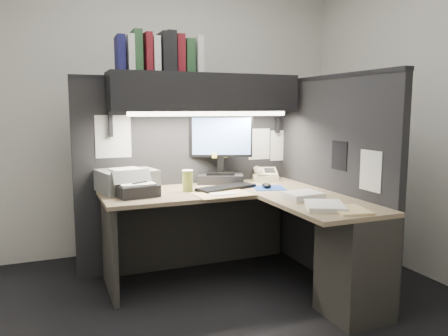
{
  "coord_description": "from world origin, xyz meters",
  "views": [
    {
      "loc": [
        -1.08,
        -2.66,
        1.37
      ],
      "look_at": [
        0.2,
        0.51,
        0.9
      ],
      "focal_mm": 35.0,
      "sensor_mm": 36.0,
      "label": 1
    }
  ],
  "objects_px": {
    "monitor": "(221,156)",
    "notebook_stack": "(137,190)",
    "overhead_shelf": "(205,93)",
    "coffee_cup": "(188,181)",
    "desk": "(280,239)",
    "telephone": "(265,175)",
    "keyboard": "(226,188)",
    "printer": "(127,180)"
  },
  "relations": [
    {
      "from": "monitor",
      "to": "notebook_stack",
      "type": "xyz_separation_m",
      "value": [
        -0.78,
        -0.3,
        -0.19
      ]
    },
    {
      "from": "overhead_shelf",
      "to": "coffee_cup",
      "type": "distance_m",
      "value": 0.75
    },
    {
      "from": "desk",
      "to": "overhead_shelf",
      "type": "distance_m",
      "value": 1.33
    },
    {
      "from": "overhead_shelf",
      "to": "telephone",
      "type": "bearing_deg",
      "value": 3.98
    },
    {
      "from": "monitor",
      "to": "coffee_cup",
      "type": "height_order",
      "value": "monitor"
    },
    {
      "from": "desk",
      "to": "coffee_cup",
      "type": "distance_m",
      "value": 0.85
    },
    {
      "from": "keyboard",
      "to": "printer",
      "type": "relative_size",
      "value": 1.2
    },
    {
      "from": "desk",
      "to": "telephone",
      "type": "relative_size",
      "value": 7.47
    },
    {
      "from": "monitor",
      "to": "desk",
      "type": "bearing_deg",
      "value": -58.96
    },
    {
      "from": "notebook_stack",
      "to": "telephone",
      "type": "bearing_deg",
      "value": 12.89
    },
    {
      "from": "keyboard",
      "to": "monitor",
      "type": "bearing_deg",
      "value": 59.86
    },
    {
      "from": "desk",
      "to": "monitor",
      "type": "distance_m",
      "value": 0.98
    },
    {
      "from": "overhead_shelf",
      "to": "coffee_cup",
      "type": "xyz_separation_m",
      "value": [
        -0.21,
        -0.19,
        -0.69
      ]
    },
    {
      "from": "telephone",
      "to": "monitor",
      "type": "bearing_deg",
      "value": -164.67
    },
    {
      "from": "monitor",
      "to": "printer",
      "type": "relative_size",
      "value": 1.4
    },
    {
      "from": "telephone",
      "to": "printer",
      "type": "height_order",
      "value": "printer"
    },
    {
      "from": "overhead_shelf",
      "to": "coffee_cup",
      "type": "height_order",
      "value": "overhead_shelf"
    },
    {
      "from": "keyboard",
      "to": "telephone",
      "type": "relative_size",
      "value": 2.2
    },
    {
      "from": "keyboard",
      "to": "coffee_cup",
      "type": "distance_m",
      "value": 0.32
    },
    {
      "from": "desk",
      "to": "keyboard",
      "type": "height_order",
      "value": "keyboard"
    },
    {
      "from": "telephone",
      "to": "notebook_stack",
      "type": "xyz_separation_m",
      "value": [
        -1.2,
        -0.28,
        -0.0
      ]
    },
    {
      "from": "desk",
      "to": "monitor",
      "type": "bearing_deg",
      "value": 99.47
    },
    {
      "from": "overhead_shelf",
      "to": "notebook_stack",
      "type": "bearing_deg",
      "value": -159.24
    },
    {
      "from": "overhead_shelf",
      "to": "coffee_cup",
      "type": "relative_size",
      "value": 9.91
    },
    {
      "from": "overhead_shelf",
      "to": "printer",
      "type": "xyz_separation_m",
      "value": [
        -0.65,
        0.01,
        -0.69
      ]
    },
    {
      "from": "coffee_cup",
      "to": "printer",
      "type": "xyz_separation_m",
      "value": [
        -0.44,
        0.2,
        0.01
      ]
    },
    {
      "from": "overhead_shelf",
      "to": "printer",
      "type": "distance_m",
      "value": 0.95
    },
    {
      "from": "monitor",
      "to": "coffee_cup",
      "type": "distance_m",
      "value": 0.48
    },
    {
      "from": "coffee_cup",
      "to": "printer",
      "type": "height_order",
      "value": "printer"
    },
    {
      "from": "desk",
      "to": "monitor",
      "type": "height_order",
      "value": "monitor"
    },
    {
      "from": "monitor",
      "to": "notebook_stack",
      "type": "distance_m",
      "value": 0.86
    },
    {
      "from": "coffee_cup",
      "to": "printer",
      "type": "bearing_deg",
      "value": 155.56
    },
    {
      "from": "printer",
      "to": "keyboard",
      "type": "bearing_deg",
      "value": -29.68
    },
    {
      "from": "printer",
      "to": "notebook_stack",
      "type": "bearing_deg",
      "value": -95.0
    },
    {
      "from": "coffee_cup",
      "to": "notebook_stack",
      "type": "bearing_deg",
      "value": -173.54
    },
    {
      "from": "coffee_cup",
      "to": "notebook_stack",
      "type": "xyz_separation_m",
      "value": [
        -0.41,
        -0.05,
        -0.04
      ]
    },
    {
      "from": "coffee_cup",
      "to": "notebook_stack",
      "type": "height_order",
      "value": "coffee_cup"
    },
    {
      "from": "desk",
      "to": "telephone",
      "type": "xyz_separation_m",
      "value": [
        0.28,
        0.79,
        0.33
      ]
    },
    {
      "from": "desk",
      "to": "coffee_cup",
      "type": "xyz_separation_m",
      "value": [
        -0.51,
        0.56,
        0.37
      ]
    },
    {
      "from": "monitor",
      "to": "keyboard",
      "type": "distance_m",
      "value": 0.37
    },
    {
      "from": "overhead_shelf",
      "to": "notebook_stack",
      "type": "distance_m",
      "value": 0.98
    },
    {
      "from": "telephone",
      "to": "notebook_stack",
      "type": "height_order",
      "value": "telephone"
    }
  ]
}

